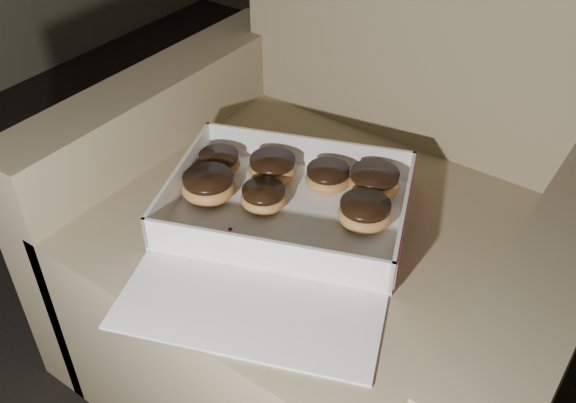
{
  "coord_description": "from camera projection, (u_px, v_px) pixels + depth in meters",
  "views": [
    {
      "loc": [
        -0.0,
        0.12,
        1.1
      ],
      "look_at": [
        -0.49,
        0.8,
        0.44
      ],
      "focal_mm": 40.0,
      "sensor_mm": 36.0,
      "label": 1
    }
  ],
  "objects": [
    {
      "name": "donut_e",
      "position": [
        264.0,
        197.0,
        1.07
      ],
      "size": [
        0.08,
        0.08,
        0.04
      ],
      "color": "#DF9F4E",
      "rests_on": "bakery_box"
    },
    {
      "name": "crumb_b",
      "position": [
        286.0,
        258.0,
        0.98
      ],
      "size": [
        0.01,
        0.01,
        0.0
      ],
      "primitive_type": "ellipsoid",
      "color": "black",
      "rests_on": "bakery_box"
    },
    {
      "name": "donut_d",
      "position": [
        219.0,
        162.0,
        1.15
      ],
      "size": [
        0.08,
        0.08,
        0.04
      ],
      "color": "#DF9F4E",
      "rests_on": "bakery_box"
    },
    {
      "name": "bakery_box",
      "position": [
        284.0,
        224.0,
        1.04
      ],
      "size": [
        0.52,
        0.56,
        0.07
      ],
      "rotation": [
        0.0,
        0.0,
        0.36
      ],
      "color": "white",
      "rests_on": "armchair"
    },
    {
      "name": "armchair",
      "position": [
        335.0,
        245.0,
        1.2
      ],
      "size": [
        0.88,
        0.74,
        0.92
      ],
      "color": "#8C7859",
      "rests_on": "floor"
    },
    {
      "name": "donut_g",
      "position": [
        328.0,
        177.0,
        1.12
      ],
      "size": [
        0.08,
        0.08,
        0.04
      ],
      "color": "#DF9F4E",
      "rests_on": "bakery_box"
    },
    {
      "name": "donut_f",
      "position": [
        365.0,
        213.0,
        1.04
      ],
      "size": [
        0.09,
        0.09,
        0.04
      ],
      "color": "#DF9F4E",
      "rests_on": "bakery_box"
    },
    {
      "name": "donut_c",
      "position": [
        209.0,
        186.0,
        1.09
      ],
      "size": [
        0.09,
        0.09,
        0.05
      ],
      "color": "#DF9F4E",
      "rests_on": "bakery_box"
    },
    {
      "name": "crumb_c",
      "position": [
        201.0,
        203.0,
        1.09
      ],
      "size": [
        0.01,
        0.01,
        0.0
      ],
      "primitive_type": "ellipsoid",
      "color": "black",
      "rests_on": "bakery_box"
    },
    {
      "name": "crumb_a",
      "position": [
        230.0,
        229.0,
        1.04
      ],
      "size": [
        0.01,
        0.01,
        0.0
      ],
      "primitive_type": "ellipsoid",
      "color": "black",
      "rests_on": "bakery_box"
    },
    {
      "name": "donut_b",
      "position": [
        273.0,
        168.0,
        1.14
      ],
      "size": [
        0.09,
        0.09,
        0.04
      ],
      "color": "#DF9F4E",
      "rests_on": "bakery_box"
    },
    {
      "name": "donut_a",
      "position": [
        374.0,
        182.0,
        1.1
      ],
      "size": [
        0.09,
        0.09,
        0.04
      ],
      "color": "#DF9F4E",
      "rests_on": "bakery_box"
    }
  ]
}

